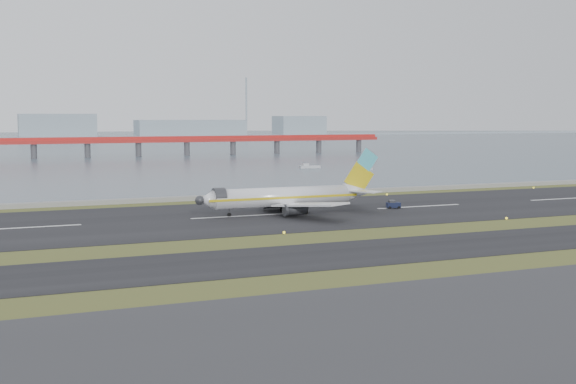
% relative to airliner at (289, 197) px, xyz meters
% --- Properties ---
extents(ground, '(1000.00, 1000.00, 0.00)m').
position_rel_airliner_xyz_m(ground, '(-10.10, -30.15, -3.46)').
color(ground, '#2F4318').
rests_on(ground, ground).
extents(apron_strip, '(1000.00, 50.00, 0.10)m').
position_rel_airliner_xyz_m(apron_strip, '(-10.10, -85.15, -3.41)').
color(apron_strip, '#313134').
rests_on(apron_strip, ground).
extents(taxiway_strip, '(1000.00, 18.00, 0.10)m').
position_rel_airliner_xyz_m(taxiway_strip, '(-10.10, -42.15, -3.41)').
color(taxiway_strip, black).
rests_on(taxiway_strip, ground).
extents(runway_strip, '(1000.00, 45.00, 0.10)m').
position_rel_airliner_xyz_m(runway_strip, '(-10.10, -0.15, -3.41)').
color(runway_strip, black).
rests_on(runway_strip, ground).
extents(seawall, '(1000.00, 2.50, 1.00)m').
position_rel_airliner_xyz_m(seawall, '(-10.10, 29.85, -2.96)').
color(seawall, gray).
rests_on(seawall, ground).
extents(bay_water, '(1400.00, 800.00, 1.30)m').
position_rel_airliner_xyz_m(bay_water, '(-10.10, 429.85, -3.46)').
color(bay_water, '#42515E').
rests_on(bay_water, ground).
extents(red_pier, '(260.00, 5.00, 10.20)m').
position_rel_airliner_xyz_m(red_pier, '(9.90, 219.85, 3.82)').
color(red_pier, red).
rests_on(red_pier, ground).
extents(far_shoreline, '(1400.00, 80.00, 60.50)m').
position_rel_airliner_xyz_m(far_shoreline, '(3.52, 589.85, 2.61)').
color(far_shoreline, '#93A3AE').
rests_on(far_shoreline, ground).
extents(airliner, '(38.52, 32.89, 12.80)m').
position_rel_airliner_xyz_m(airliner, '(0.00, 0.00, 0.00)').
color(airliner, white).
rests_on(airliner, ground).
extents(pushback_tug, '(3.13, 2.26, 1.81)m').
position_rel_airliner_xyz_m(pushback_tug, '(23.28, -0.66, -2.58)').
color(pushback_tug, black).
rests_on(pushback_tug, ground).
extents(workboat_near, '(6.86, 2.41, 1.64)m').
position_rel_airliner_xyz_m(workboat_near, '(68.56, 98.90, -2.94)').
color(workboat_near, silver).
rests_on(workboat_near, ground).
extents(workboat_far, '(8.01, 3.48, 1.88)m').
position_rel_airliner_xyz_m(workboat_far, '(54.79, 115.49, -2.86)').
color(workboat_far, silver).
rests_on(workboat_far, ground).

